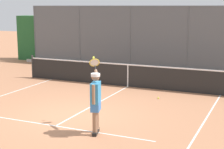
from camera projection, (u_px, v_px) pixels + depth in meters
ground_plane at (75, 116)px, 11.16m from camera, size 60.00×60.00×0.00m
court_line_markings at (51, 128)px, 10.00m from camera, size 7.62×10.18×0.01m
fence_backdrop at (161, 43)px, 19.31m from camera, size 18.44×1.37×3.37m
tennis_net at (128, 75)px, 15.12m from camera, size 9.79×0.09×1.07m
tennis_player at (96, 99)px, 9.44m from camera, size 0.75×1.26×1.93m
tennis_ball_by_sideline at (158, 98)px, 13.17m from camera, size 0.07×0.07×0.07m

